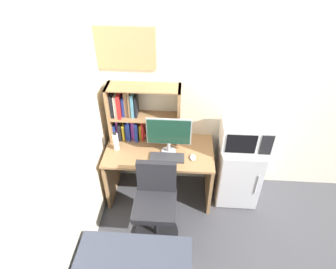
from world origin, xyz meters
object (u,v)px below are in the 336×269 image
Objects in this scene: hutch_bookshelf at (134,114)px; computer_mouse at (193,157)px; desk_chair at (156,207)px; microwave at (246,134)px; desk_fan at (254,111)px; water_bottle at (116,142)px; mini_fridge at (238,171)px; monitor at (169,133)px; keyboard at (167,158)px; wall_corkboard at (123,49)px.

hutch_bookshelf reaches higher than computer_mouse.
desk_chair is at bearing -67.60° from hutch_bookshelf.
microwave is 1.97× the size of desk_fan.
microwave is 0.56× the size of desk_chair.
hutch_bookshelf reaches higher than water_bottle.
mini_fridge reaches higher than computer_mouse.
water_bottle is 0.84m from desk_chair.
desk_chair is (0.50, -0.53, -0.42)m from water_bottle.
keyboard is at bearing -95.77° from monitor.
keyboard is at bearing -168.31° from desk_fan.
keyboard is at bearing -11.64° from water_bottle.
computer_mouse is 0.67m from mini_fridge.
wall_corkboard is at bearing 127.00° from hutch_bookshelf.
desk_chair is (-0.93, -0.60, 0.01)m from mini_fridge.
desk_chair is (-0.37, -0.43, -0.33)m from computer_mouse.
monitor is 0.53× the size of desk_chair.
wall_corkboard reaches higher than water_bottle.
wall_corkboard is at bearing 136.80° from keyboard.
mini_fridge is 0.88× the size of desk_chair.
desk_fan is at bearing 4.55° from monitor.
computer_mouse is (0.28, 0.02, 0.00)m from keyboard.
mini_fridge is at bearing -90.20° from microwave.
hutch_bookshelf is 0.37m from water_bottle.
computer_mouse is 0.88m from water_bottle.
desk_fan reaches higher than desk_chair.
hutch_bookshelf reaches higher than desk_fan.
desk_chair is at bearing -65.73° from wall_corkboard.
microwave is at bearing 2.66° from water_bottle.
desk_fan is (0.86, 0.07, 0.28)m from monitor.
keyboard is 1.23m from wall_corkboard.
microwave is at bearing 5.11° from monitor.
wall_corkboard reaches higher than monitor.
desk_fan is 0.29× the size of desk_chair.
keyboard is at bearing -43.20° from wall_corkboard.
water_bottle is 0.87× the size of desk_fan.
water_bottle reaches higher than computer_mouse.
microwave is (0.00, 0.00, 0.56)m from mini_fridge.
desk_chair reaches higher than computer_mouse.
monitor is 1.02m from mini_fridge.
water_bottle is 0.25× the size of desk_chair.
hutch_bookshelf is at bearing 139.03° from keyboard.
monitor is 0.72× the size of wall_corkboard.
mini_fridge is 1.92m from wall_corkboard.
computer_mouse is 0.20× the size of microwave.
microwave is at bearing 170.51° from desk_fan.
computer_mouse is at bearing -164.51° from desk_fan.
wall_corkboard is at bearing 150.45° from computer_mouse.
hutch_bookshelf is at bearing 112.40° from desk_chair.
wall_corkboard reaches higher than microwave.
mini_fridge is (1.25, -0.17, -0.66)m from hutch_bookshelf.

